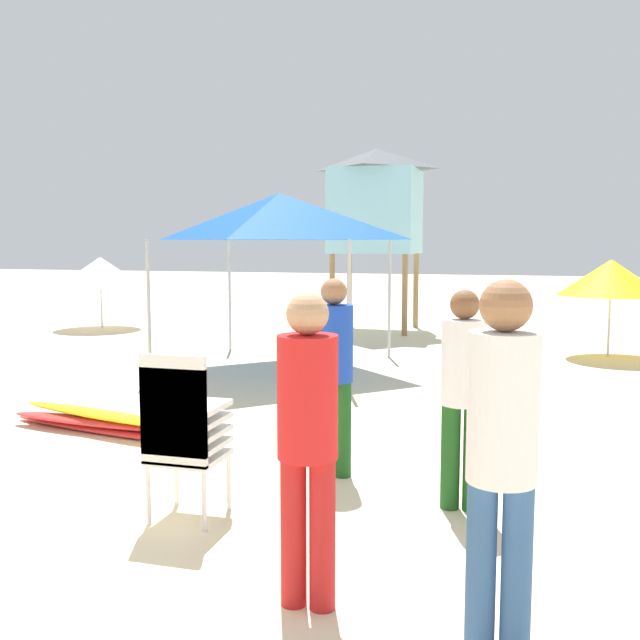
{
  "coord_description": "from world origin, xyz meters",
  "views": [
    {
      "loc": [
        3.4,
        -3.62,
        1.95
      ],
      "look_at": [
        1.41,
        3.36,
        1.16
      ],
      "focal_mm": 40.69,
      "sensor_mm": 36.0,
      "label": 1
    }
  ],
  "objects": [
    {
      "name": "lifeguard_near_right",
      "position": [
        2.99,
        1.59,
        0.92
      ],
      "size": [
        0.32,
        0.32,
        1.61
      ],
      "color": "#194C19",
      "rests_on": "ground"
    },
    {
      "name": "lifeguard_near_left",
      "position": [
        3.32,
        -0.33,
        1.03
      ],
      "size": [
        0.32,
        0.32,
        1.78
      ],
      "color": "#33598C",
      "rests_on": "ground"
    },
    {
      "name": "lifeguard_tower",
      "position": [
        0.21,
        12.05,
        2.84
      ],
      "size": [
        1.98,
        1.98,
        3.95
      ],
      "color": "olive",
      "rests_on": "ground"
    },
    {
      "name": "beach_umbrella_left",
      "position": [
        4.77,
        9.4,
        1.35
      ],
      "size": [
        1.74,
        1.74,
        1.66
      ],
      "color": "beige",
      "rests_on": "ground"
    },
    {
      "name": "stacked_plastic_chairs",
      "position": [
        1.15,
        0.81,
        0.7
      ],
      "size": [
        0.48,
        0.48,
        1.2
      ],
      "color": "white",
      "rests_on": "ground"
    },
    {
      "name": "popup_canopy",
      "position": [
        -0.24,
        6.91,
        2.33
      ],
      "size": [
        2.94,
        2.94,
        2.68
      ],
      "color": "#B2B2B7",
      "rests_on": "ground"
    },
    {
      "name": "surfboard_pile",
      "position": [
        -0.68,
        2.72,
        0.12
      ],
      "size": [
        2.54,
        0.8,
        0.24
      ],
      "color": "red",
      "rests_on": "ground"
    },
    {
      "name": "lifeguard_near_center",
      "position": [
        1.9,
        2.08,
        0.95
      ],
      "size": [
        0.32,
        0.32,
        1.65
      ],
      "color": "#194C19",
      "rests_on": "ground"
    },
    {
      "name": "beach_umbrella_mid",
      "position": [
        -5.8,
        10.68,
        1.28
      ],
      "size": [
        1.89,
        1.89,
        1.61
      ],
      "color": "beige",
      "rests_on": "ground"
    },
    {
      "name": "lifeguard_far_right",
      "position": [
        2.32,
        -0.07,
        0.97
      ],
      "size": [
        0.32,
        0.32,
        1.69
      ],
      "color": "red",
      "rests_on": "ground"
    }
  ]
}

